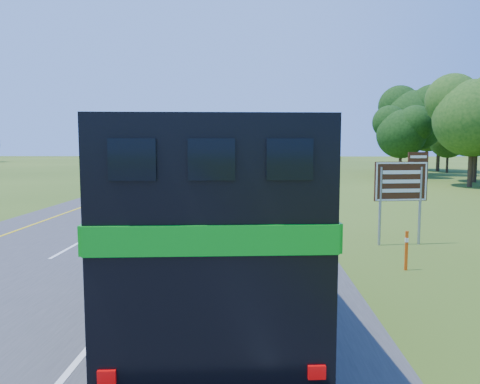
{
  "coord_description": "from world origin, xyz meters",
  "views": [
    {
      "loc": [
        4.89,
        -5.17,
        3.74
      ],
      "look_at": [
        4.12,
        16.68,
        1.53
      ],
      "focal_mm": 35.0,
      "sensor_mm": 36.0,
      "label": 1
    }
  ],
  "objects_px": {
    "white_suv": "(167,176)",
    "exit_sign": "(402,185)",
    "far_car": "(226,156)",
    "horse_truck": "(215,223)"
  },
  "relations": [
    {
      "from": "horse_truck",
      "to": "exit_sign",
      "type": "relative_size",
      "value": 2.69
    },
    {
      "from": "exit_sign",
      "to": "far_car",
      "type": "bearing_deg",
      "value": 88.57
    },
    {
      "from": "horse_truck",
      "to": "far_car",
      "type": "height_order",
      "value": "horse_truck"
    },
    {
      "from": "white_suv",
      "to": "exit_sign",
      "type": "distance_m",
      "value": 28.82
    },
    {
      "from": "far_car",
      "to": "exit_sign",
      "type": "bearing_deg",
      "value": -81.3
    },
    {
      "from": "far_car",
      "to": "exit_sign",
      "type": "distance_m",
      "value": 107.37
    },
    {
      "from": "far_car",
      "to": "white_suv",
      "type": "bearing_deg",
      "value": -88.63
    },
    {
      "from": "horse_truck",
      "to": "far_car",
      "type": "bearing_deg",
      "value": 88.8
    },
    {
      "from": "white_suv",
      "to": "exit_sign",
      "type": "relative_size",
      "value": 1.7
    },
    {
      "from": "far_car",
      "to": "exit_sign",
      "type": "xyz_separation_m",
      "value": [
        13.39,
        -106.53,
        1.45
      ]
    }
  ]
}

